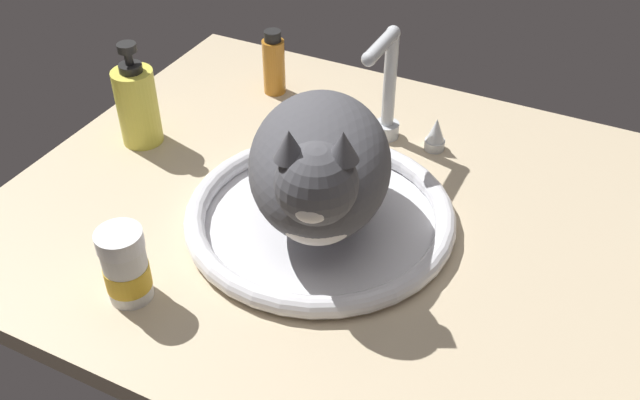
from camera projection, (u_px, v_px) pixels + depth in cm
name	position (u px, v px, depth cm)	size (l,w,h in cm)	color
countertop	(369.00, 223.00, 99.95)	(101.66, 76.75, 3.00)	#CCB793
sink_basin	(320.00, 216.00, 96.87)	(36.88, 36.88, 2.85)	white
faucet	(387.00, 98.00, 109.00)	(19.40, 12.05, 18.99)	silver
cat	(319.00, 167.00, 89.63)	(27.57, 34.58, 19.07)	#4C4C51
soap_pump_bottle	(137.00, 105.00, 109.43)	(6.34, 6.34, 16.74)	#E5DB4C
pill_bottle	(126.00, 267.00, 84.09)	(5.59, 5.59, 10.12)	white
amber_bottle	(274.00, 64.00, 122.18)	(3.85, 3.85, 11.46)	#C67A23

